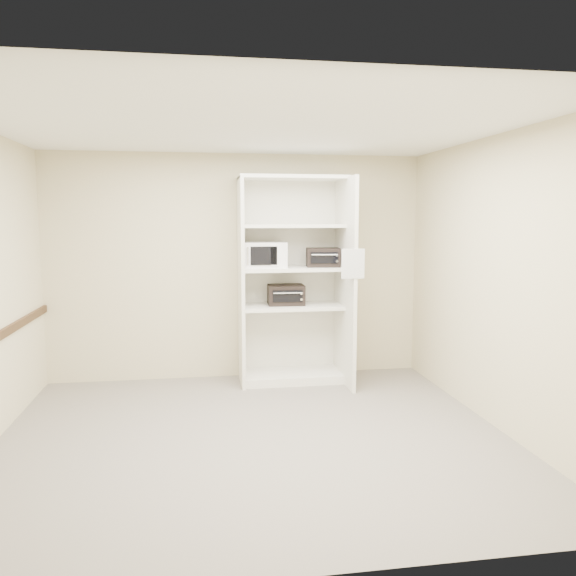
{
  "coord_description": "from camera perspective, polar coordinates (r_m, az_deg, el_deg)",
  "views": [
    {
      "loc": [
        -0.46,
        -4.78,
        1.94
      ],
      "look_at": [
        0.51,
        1.33,
        1.17
      ],
      "focal_mm": 35.0,
      "sensor_mm": 36.0,
      "label": 1
    }
  ],
  "objects": [
    {
      "name": "paper_sign",
      "position": [
        6.1,
        6.62,
        2.46
      ],
      "size": [
        0.25,
        0.01,
        0.32
      ],
      "primitive_type": "cube",
      "rotation": [
        0.0,
        0.0,
        -0.02
      ],
      "color": "white",
      "rests_on": "shelving_unit"
    },
    {
      "name": "ceiling",
      "position": [
        4.86,
        -3.67,
        16.1
      ],
      "size": [
        4.5,
        4.0,
        0.01
      ],
      "primitive_type": "cube",
      "color": "white"
    },
    {
      "name": "wall_right",
      "position": [
        5.52,
        20.38,
        0.54
      ],
      "size": [
        0.02,
        4.0,
        2.7
      ],
      "primitive_type": "cube",
      "color": "beige",
      "rests_on": "ground"
    },
    {
      "name": "floor",
      "position": [
        5.18,
        -3.42,
        -14.9
      ],
      "size": [
        4.5,
        4.0,
        0.01
      ],
      "primitive_type": "cube",
      "color": "slate",
      "rests_on": "ground"
    },
    {
      "name": "toaster_oven_lower",
      "position": [
        6.64,
        -0.21,
        -0.68
      ],
      "size": [
        0.43,
        0.33,
        0.23
      ],
      "primitive_type": "cube",
      "rotation": [
        0.0,
        0.0,
        -0.03
      ],
      "color": "black",
      "rests_on": "shelving_unit"
    },
    {
      "name": "microwave",
      "position": [
        6.54,
        -2.41,
        3.4
      ],
      "size": [
        0.49,
        0.37,
        0.29
      ],
      "primitive_type": "cube",
      "rotation": [
        0.0,
        0.0,
        0.0
      ],
      "color": "white",
      "rests_on": "shelving_unit"
    },
    {
      "name": "wall_back",
      "position": [
        6.82,
        -5.15,
        2.14
      ],
      "size": [
        4.5,
        0.02,
        2.7
      ],
      "primitive_type": "cube",
      "color": "beige",
      "rests_on": "ground"
    },
    {
      "name": "shelving_unit",
      "position": [
        6.63,
        0.8,
        0.11
      ],
      "size": [
        1.24,
        0.92,
        2.42
      ],
      "color": "silver",
      "rests_on": "floor"
    },
    {
      "name": "toaster_oven_upper",
      "position": [
        6.62,
        3.57,
        3.12
      ],
      "size": [
        0.41,
        0.33,
        0.22
      ],
      "primitive_type": "cube",
      "rotation": [
        0.0,
        0.0,
        -0.12
      ],
      "color": "black",
      "rests_on": "shelving_unit"
    },
    {
      "name": "wall_front",
      "position": [
        2.88,
        0.3,
        -4.75
      ],
      "size": [
        4.5,
        0.02,
        2.7
      ],
      "primitive_type": "cube",
      "color": "beige",
      "rests_on": "ground"
    }
  ]
}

